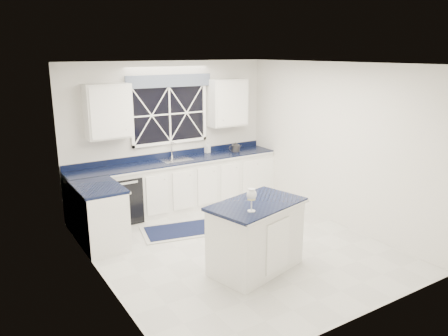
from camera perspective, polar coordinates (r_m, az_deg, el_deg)
ground at (r=6.73m, az=1.56°, el=-10.17°), size 4.50×4.50×0.00m
back_wall at (r=8.20m, az=-7.16°, el=4.26°), size 4.00×0.10×2.70m
base_cabinets at (r=7.87m, az=-7.68°, el=-2.97°), size 3.99×1.60×0.90m
countertop at (r=8.02m, az=-6.15°, el=0.92°), size 3.98×0.64×0.04m
dishwasher at (r=7.77m, az=-13.35°, el=-3.81°), size 0.60×0.58×0.82m
window at (r=8.08m, az=-7.13°, el=7.56°), size 1.65×0.09×1.26m
upper_cabinets at (r=7.96m, az=-6.76°, el=7.97°), size 3.10×0.34×0.90m
faucet at (r=8.15m, az=-6.78°, el=2.41°), size 0.05×0.20×0.30m
island at (r=5.91m, az=4.17°, el=-8.86°), size 1.42×1.05×0.95m
rug at (r=7.29m, az=-5.74°, el=-8.09°), size 1.37×0.99×0.02m
kettle at (r=8.62m, az=1.51°, el=2.72°), size 0.27×0.19×0.19m
wine_glass at (r=5.36m, az=3.63°, el=-3.64°), size 0.12×0.12×0.29m
soap_bottle at (r=8.54m, az=-2.17°, el=2.67°), size 0.11×0.11×0.20m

